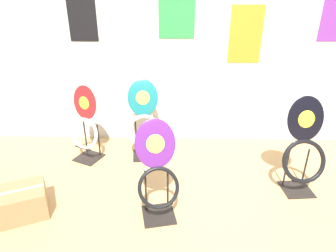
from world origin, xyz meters
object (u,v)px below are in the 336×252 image
(toilet_seat_display_teal_sax, at_px, (144,120))
(toilet_seat_display_crimson_swirl, at_px, (85,127))
(toilet_seat_display_jazz_black, at_px, (304,150))
(storage_box, at_px, (18,203))
(toilet_seat_display_purple_note, at_px, (157,171))

(toilet_seat_display_teal_sax, xyz_separation_m, toilet_seat_display_crimson_swirl, (-0.65, -0.11, -0.04))
(toilet_seat_display_jazz_black, distance_m, toilet_seat_display_crimson_swirl, 2.28)
(toilet_seat_display_teal_sax, height_order, storage_box, toilet_seat_display_teal_sax)
(toilet_seat_display_teal_sax, bearing_deg, toilet_seat_display_purple_note, -78.22)
(toilet_seat_display_crimson_swirl, bearing_deg, toilet_seat_display_jazz_black, -13.50)
(toilet_seat_display_purple_note, distance_m, toilet_seat_display_teal_sax, 1.03)
(toilet_seat_display_teal_sax, distance_m, storage_box, 1.50)
(toilet_seat_display_teal_sax, relative_size, storage_box, 1.57)
(toilet_seat_display_jazz_black, distance_m, toilet_seat_display_purple_note, 1.41)
(toilet_seat_display_jazz_black, relative_size, toilet_seat_display_purple_note, 1.10)
(toilet_seat_display_jazz_black, bearing_deg, toilet_seat_display_purple_note, -165.04)
(toilet_seat_display_purple_note, bearing_deg, toilet_seat_display_jazz_black, 14.96)
(toilet_seat_display_crimson_swirl, bearing_deg, toilet_seat_display_purple_note, -46.22)
(toilet_seat_display_jazz_black, height_order, storage_box, toilet_seat_display_jazz_black)
(toilet_seat_display_purple_note, xyz_separation_m, toilet_seat_display_teal_sax, (-0.21, 1.00, 0.01))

